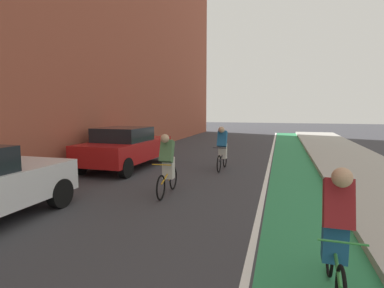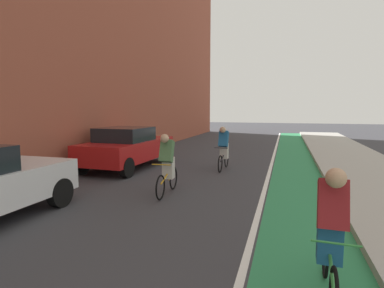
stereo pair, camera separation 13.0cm
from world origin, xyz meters
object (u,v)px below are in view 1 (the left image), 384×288
object	(u,v)px
parked_sedan_red	(126,147)
cyclist_far	(222,148)
cyclist_trailing	(167,162)
cyclist_mid	(337,228)

from	to	relation	value
parked_sedan_red	cyclist_far	distance (m)	3.61
cyclist_trailing	cyclist_far	size ratio (longest dim) A/B	1.01
parked_sedan_red	cyclist_mid	bearing A→B (deg)	-46.86
parked_sedan_red	cyclist_trailing	size ratio (longest dim) A/B	2.60
parked_sedan_red	cyclist_trailing	xyz separation A→B (m)	(2.78, -3.00, 0.06)
parked_sedan_red	cyclist_far	bearing A→B (deg)	9.98
cyclist_trailing	cyclist_mid	bearing A→B (deg)	-46.60
parked_sedan_red	cyclist_far	size ratio (longest dim) A/B	2.61
cyclist_mid	cyclist_trailing	size ratio (longest dim) A/B	1.01
cyclist_trailing	cyclist_far	world-z (taller)	cyclist_trailing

